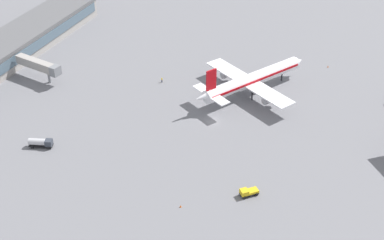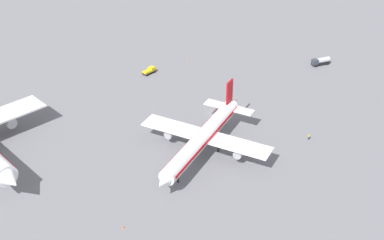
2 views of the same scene
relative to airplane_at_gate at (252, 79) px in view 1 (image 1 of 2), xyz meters
name	(u,v)px [view 1 (image 1 of 2)]	position (x,y,z in m)	size (l,w,h in m)	color
ground	(212,121)	(19.32, -5.45, -4.79)	(288.00, 288.00, 0.00)	slate
terminal_building	(13,46)	(7.23, -83.39, -0.87)	(89.26, 15.96, 7.69)	#9E9993
airplane_at_gate	(252,79)	(0.00, 0.00, 0.00)	(38.81, 32.55, 13.19)	white
pushback_tractor	(248,192)	(45.83, 13.43, -3.82)	(4.41, 4.50, 1.90)	black
fuel_truck	(40,143)	(48.23, -43.54, -3.41)	(3.74, 6.58, 2.50)	black
ground_crew_worker	(162,80)	(4.29, -28.36, -3.94)	(0.58, 0.42, 1.67)	#1E2338
jet_bridge	(39,65)	(17.37, -65.23, 0.33)	(5.87, 17.71, 6.74)	#9E9993
safety_cone_near_gate	(328,66)	(-26.12, 19.02, -4.49)	(0.44, 0.44, 0.60)	#EA590C
safety_cone_mid_apron	(181,206)	(55.71, 0.25, -4.49)	(0.44, 0.44, 0.60)	#EA590C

